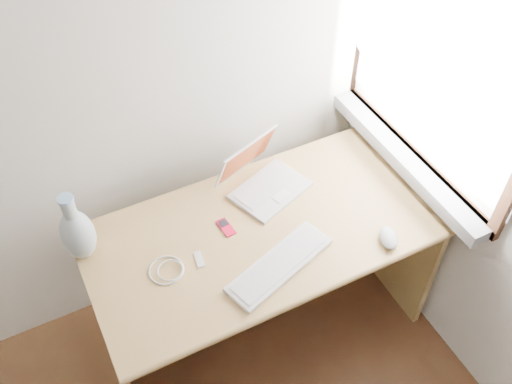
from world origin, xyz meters
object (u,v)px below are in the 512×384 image
desk (253,246)px  laptop (266,177)px  external_keyboard (280,264)px  vase (78,233)px

desk → laptop: bearing=45.1°
external_keyboard → desk: bearing=66.2°
laptop → vase: 0.76m
laptop → vase: size_ratio=1.13×
desk → vase: 0.73m
laptop → vase: (-0.76, -0.01, 0.08)m
desk → external_keyboard: bearing=-95.6°
vase → desk: bearing=-9.4°
laptop → external_keyboard: size_ratio=0.77×
desk → external_keyboard: external_keyboard is taller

